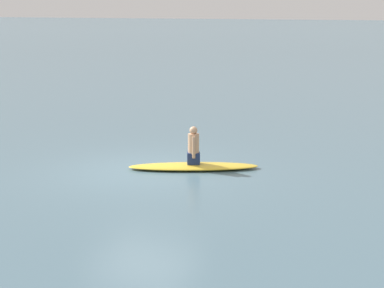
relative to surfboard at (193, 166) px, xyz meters
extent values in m
plane|color=slate|center=(-0.75, 0.97, -0.06)|extent=(400.00, 400.00, 0.00)
ellipsoid|color=gold|center=(0.00, 0.00, 0.00)|extent=(2.17, 3.14, 0.13)
cube|color=navy|center=(0.00, 0.00, 0.21)|extent=(0.37, 0.39, 0.29)
cylinder|color=tan|center=(0.00, 0.00, 0.57)|extent=(0.36, 0.36, 0.48)
sphere|color=tan|center=(0.00, 0.00, 0.90)|extent=(0.19, 0.19, 0.19)
cylinder|color=tan|center=(0.14, 0.08, 0.51)|extent=(0.10, 0.10, 0.53)
cylinder|color=tan|center=(-0.14, -0.08, 0.51)|extent=(0.10, 0.10, 0.53)
camera|label=1|loc=(-13.25, -6.68, 3.78)|focal=58.76mm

